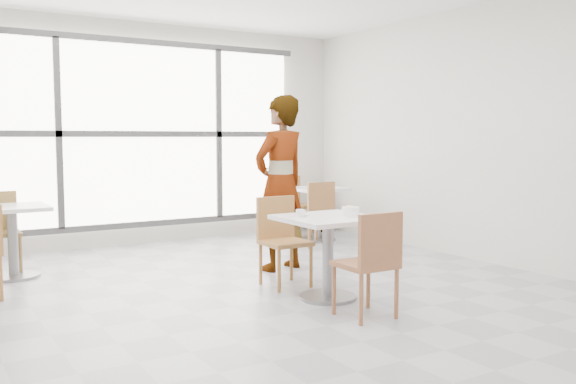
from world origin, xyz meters
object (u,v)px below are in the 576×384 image
main_table (328,242)px  plant_right (319,207)px  chair_far (281,234)px  bg_table_right (317,206)px  coffee_cup (300,214)px  bg_chair_right_near (317,209)px  bg_table_left (12,231)px  chair_near (372,258)px  bg_chair_right_far (292,201)px  oatmeal_bowl (351,211)px  person (280,183)px

main_table → plant_right: 4.07m
chair_far → bg_table_right: bearing=48.2°
coffee_cup → bg_chair_right_near: bg_chair_right_near is taller
bg_table_left → bg_chair_right_near: bg_chair_right_near is taller
chair_near → chair_far: bearing=-89.3°
chair_far → bg_table_right: size_ratio=1.16×
chair_near → bg_chair_right_far: size_ratio=1.00×
chair_far → plant_right: bearing=49.8°
plant_right → chair_near: bearing=-119.1°
bg_table_right → bg_chair_right_far: bearing=92.3°
chair_near → bg_table_right: bearing=-117.6°
coffee_cup → bg_table_right: bearing=53.2°
chair_far → bg_table_right: (1.79, 2.00, -0.01)m
bg_chair_right_near → coffee_cup: bearing=52.9°
chair_near → oatmeal_bowl: bearing=-112.4°
bg_table_left → main_table: bearing=-46.1°
bg_table_left → bg_table_right: size_ratio=1.00×
chair_near → chair_far: size_ratio=1.00×
chair_far → main_table: bearing=-83.2°
bg_chair_right_near → bg_chair_right_far: (0.27, 1.06, 0.00)m
chair_far → chair_near: bearing=-89.3°
coffee_cup → plant_right: coffee_cup is taller
chair_far → person: size_ratio=0.46×
main_table → chair_far: bearing=96.8°
chair_far → person: (0.35, 0.60, 0.45)m
coffee_cup → bg_table_left: bearing=132.3°
person → bg_table_left: 2.84m
person → bg_chair_right_near: 1.57m
main_table → bg_chair_right_near: bg_chair_right_near is taller
main_table → bg_table_right: bearing=57.6°
bg_table_left → bg_chair_right_far: bearing=13.2°
bg_chair_right_far → plant_right: bg_chair_right_far is taller
chair_near → bg_chair_right_near: size_ratio=1.00×
main_table → chair_near: (-0.06, -0.70, -0.02)m
bg_table_right → bg_chair_right_far: 0.65m
oatmeal_bowl → bg_table_right: 3.17m
bg_table_right → plant_right: 0.90m
coffee_cup → bg_chair_right_near: size_ratio=0.18×
oatmeal_bowl → chair_near: bearing=-112.4°
person → chair_near: bearing=66.0°
person → bg_table_right: bearing=-150.3°
main_table → chair_far: (-0.08, 0.69, -0.02)m
plant_right → bg_table_right: bearing=-125.6°
person → bg_table_right: size_ratio=2.55×
coffee_cup → bg_table_left: (-2.08, 2.29, -0.29)m
chair_near → oatmeal_bowl: (0.26, 0.62, 0.29)m
bg_chair_right_far → plant_right: bearing=8.2°
oatmeal_bowl → bg_table_right: (1.51, 2.76, -0.31)m
bg_chair_right_far → person: bearing=-124.6°
bg_table_right → plant_right: (0.52, 0.72, -0.12)m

